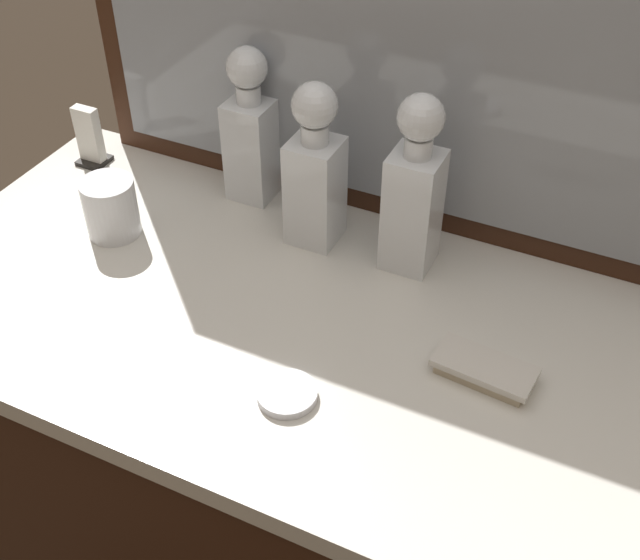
% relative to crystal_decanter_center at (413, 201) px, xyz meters
% --- Properties ---
extents(dresser, '(1.29, 0.62, 0.87)m').
position_rel_crystal_decanter_center_xyz_m(dresser, '(-0.06, -0.18, -0.55)').
color(dresser, '#381E11').
rests_on(dresser, ground_plane).
extents(dresser_mirror, '(1.10, 0.03, 0.66)m').
position_rel_crystal_decanter_center_xyz_m(dresser_mirror, '(-0.06, 0.11, 0.21)').
color(dresser_mirror, '#381E11').
rests_on(dresser_mirror, dresser).
extents(crystal_decanter_center, '(0.07, 0.07, 0.28)m').
position_rel_crystal_decanter_center_xyz_m(crystal_decanter_center, '(0.00, 0.00, 0.00)').
color(crystal_decanter_center, white).
rests_on(crystal_decanter_center, dresser).
extents(crystal_decanter_left, '(0.07, 0.07, 0.27)m').
position_rel_crystal_decanter_center_xyz_m(crystal_decanter_left, '(-0.31, 0.06, -0.01)').
color(crystal_decanter_left, white).
rests_on(crystal_decanter_left, dresser).
extents(crystal_decanter_rear, '(0.08, 0.08, 0.27)m').
position_rel_crystal_decanter_center_xyz_m(crystal_decanter_rear, '(-0.16, -0.00, -0.01)').
color(crystal_decanter_rear, white).
rests_on(crystal_decanter_rear, dresser).
extents(crystal_tumbler_center, '(0.09, 0.09, 0.10)m').
position_rel_crystal_decanter_center_xyz_m(crystal_tumbler_center, '(-0.46, -0.13, -0.07)').
color(crystal_tumbler_center, white).
rests_on(crystal_tumbler_center, dresser).
extents(silver_brush_rear, '(0.14, 0.07, 0.02)m').
position_rel_crystal_decanter_center_xyz_m(silver_brush_rear, '(0.18, -0.18, -0.10)').
color(silver_brush_rear, '#B7A88C').
rests_on(silver_brush_rear, dresser).
extents(porcelain_dish, '(0.08, 0.08, 0.01)m').
position_rel_crystal_decanter_center_xyz_m(porcelain_dish, '(-0.04, -0.33, -0.11)').
color(porcelain_dish, silver).
rests_on(porcelain_dish, dresser).
extents(napkin_holder, '(0.05, 0.05, 0.11)m').
position_rel_crystal_decanter_center_xyz_m(napkin_holder, '(-0.62, 0.02, -0.07)').
color(napkin_holder, black).
rests_on(napkin_holder, dresser).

